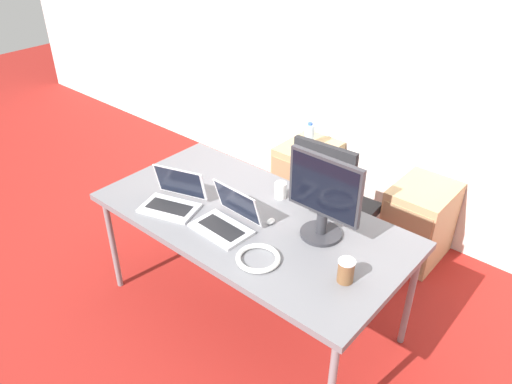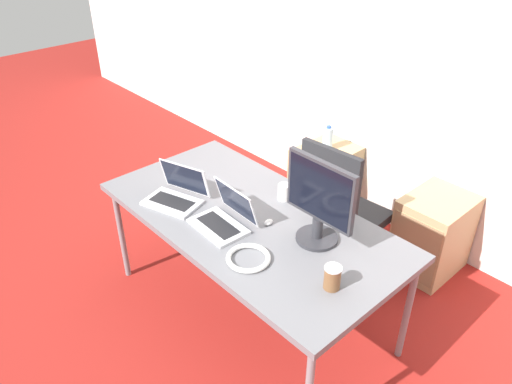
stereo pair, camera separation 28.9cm
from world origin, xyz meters
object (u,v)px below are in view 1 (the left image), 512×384
(monitor, at_px, (324,198))
(mouse, at_px, (271,221))
(cabinet_left, at_px, (307,177))
(cable_coil, at_px, (258,258))
(office_chair, at_px, (332,219))
(coffee_cup_white, at_px, (280,190))
(coffee_cup_brown, at_px, (346,271))
(water_bottle, at_px, (310,135))
(laptop_right, at_px, (227,220))
(cabinet_right, at_px, (419,222))
(laptop_left, at_px, (173,199))

(monitor, xyz_separation_m, mouse, (-0.28, -0.10, -0.23))
(cabinet_left, distance_m, mouse, 1.47)
(mouse, distance_m, cable_coil, 0.34)
(office_chair, height_order, cable_coil, office_chair)
(coffee_cup_white, bearing_deg, monitor, -20.88)
(coffee_cup_white, relative_size, coffee_cup_brown, 0.82)
(cable_coil, bearing_deg, mouse, 117.97)
(water_bottle, height_order, coffee_cup_white, coffee_cup_white)
(laptop_right, bearing_deg, cabinet_left, 107.08)
(coffee_cup_brown, bearing_deg, cabinet_left, 130.93)
(cabinet_right, height_order, laptop_left, laptop_left)
(coffee_cup_white, distance_m, coffee_cup_brown, 0.82)
(cabinet_left, relative_size, cable_coil, 2.54)
(cable_coil, bearing_deg, cabinet_right, 80.61)
(laptop_right, distance_m, coffee_cup_white, 0.45)
(monitor, relative_size, cable_coil, 2.08)
(cabinet_left, bearing_deg, monitor, -52.11)
(coffee_cup_brown, bearing_deg, laptop_right, -176.03)
(office_chair, height_order, laptop_left, office_chair)
(cabinet_right, bearing_deg, mouse, -108.35)
(cabinet_right, bearing_deg, water_bottle, 179.88)
(water_bottle, relative_size, coffee_cup_white, 1.99)
(office_chair, xyz_separation_m, coffee_cup_white, (-0.11, -0.47, 0.42))
(office_chair, distance_m, laptop_left, 1.19)
(cabinet_right, bearing_deg, coffee_cup_white, -119.08)
(laptop_right, bearing_deg, cable_coil, -18.31)
(laptop_right, relative_size, cable_coil, 1.46)
(laptop_right, bearing_deg, monitor, 32.58)
(office_chair, bearing_deg, coffee_cup_white, -103.75)
(water_bottle, bearing_deg, coffee_cup_white, -64.33)
(office_chair, relative_size, monitor, 2.19)
(cabinet_right, distance_m, cable_coil, 1.64)
(laptop_left, bearing_deg, water_bottle, 91.70)
(office_chair, bearing_deg, cabinet_left, 138.78)
(cabinet_right, relative_size, water_bottle, 2.90)
(office_chair, relative_size, cabinet_left, 1.79)
(laptop_left, height_order, monitor, monitor)
(laptop_right, bearing_deg, coffee_cup_white, 85.56)
(cabinet_right, height_order, cable_coil, cable_coil)
(monitor, relative_size, mouse, 8.43)
(laptop_right, xyz_separation_m, coffee_cup_white, (0.03, 0.45, 0.00))
(water_bottle, xyz_separation_m, mouse, (0.61, -1.25, 0.09))
(coffee_cup_white, xyz_separation_m, cable_coil, (0.29, -0.56, -0.04))
(office_chair, bearing_deg, laptop_right, -99.27)
(mouse, distance_m, coffee_cup_white, 0.29)
(laptop_left, bearing_deg, monitor, 22.11)
(monitor, bearing_deg, coffee_cup_white, 159.12)
(mouse, height_order, coffee_cup_brown, coffee_cup_brown)
(laptop_right, xyz_separation_m, cable_coil, (0.33, -0.11, -0.03))
(cabinet_left, bearing_deg, laptop_left, -88.30)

